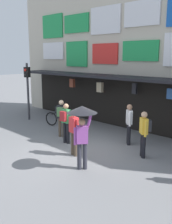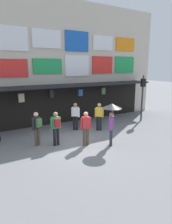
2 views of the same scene
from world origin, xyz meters
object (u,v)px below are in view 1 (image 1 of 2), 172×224
pedestrian_in_yellow (74,131)px  pedestrian_in_white (66,120)px  bicycle_parked (58,116)px  pedestrian_in_purple (61,116)px  pedestrian_in_black (129,122)px  pedestrian_with_umbrella (82,120)px  pedestrian_in_green (144,131)px  traffic_light_near (27,82)px

pedestrian_in_yellow → pedestrian_in_white: 1.44m
bicycle_parked → pedestrian_in_purple: size_ratio=0.77×
pedestrian_in_black → pedestrian_with_umbrella: bearing=-83.7°
pedestrian_in_yellow → pedestrian_in_black: size_ratio=1.00×
pedestrian_with_umbrella → pedestrian_in_green: 2.51m
pedestrian_in_yellow → pedestrian_in_black: bearing=73.5°
pedestrian_in_purple → pedestrian_in_yellow: same height
bicycle_parked → pedestrian_with_umbrella: pedestrian_with_umbrella is taller
pedestrian_in_purple → pedestrian_in_black: same height
pedestrian_in_purple → pedestrian_in_white: bearing=-29.2°
pedestrian_in_yellow → pedestrian_in_green: same height
bicycle_parked → pedestrian_in_purple: pedestrian_in_purple is taller
bicycle_parked → pedestrian_in_purple: bearing=-35.5°
pedestrian_with_umbrella → pedestrian_in_white: size_ratio=1.24×
pedestrian_with_umbrella → pedestrian_in_yellow: 1.41m
pedestrian_in_white → pedestrian_in_black: bearing=40.9°
pedestrian_in_purple → pedestrian_in_green: size_ratio=1.00×
pedestrian_in_white → pedestrian_in_black: size_ratio=1.00×
pedestrian_with_umbrella → pedestrian_in_yellow: pedestrian_with_umbrella is taller
pedestrian_in_white → pedestrian_in_black: (1.96, 1.70, -0.04)m
bicycle_parked → traffic_light_near: bearing=-161.3°
bicycle_parked → pedestrian_in_yellow: (4.06, -2.60, 0.55)m
pedestrian_in_green → pedestrian_in_yellow: bearing=-139.4°
pedestrian_in_black → pedestrian_in_green: 1.42m
pedestrian_with_umbrella → pedestrian_in_black: (-0.34, 3.05, -0.69)m
pedestrian_in_white → bicycle_parked: bearing=146.2°
traffic_light_near → pedestrian_in_white: (4.63, -1.27, -1.16)m
traffic_light_near → pedestrian_in_purple: 4.08m
pedestrian_in_black → pedestrian_in_green: (1.19, -0.78, 0.04)m
traffic_light_near → pedestrian_in_black: size_ratio=1.90×
pedestrian_in_white → pedestrian_in_yellow: bearing=-29.7°
traffic_light_near → pedestrian_in_white: traffic_light_near is taller
bicycle_parked → pedestrian_in_green: bearing=-9.2°
pedestrian_in_purple → pedestrian_in_green: bearing=6.8°
pedestrian_in_black → pedestrian_in_purple: bearing=-155.7°
pedestrian_with_umbrella → pedestrian_in_white: 2.75m
bicycle_parked → pedestrian_in_yellow: 4.85m
traffic_light_near → pedestrian_in_white: 4.94m
pedestrian_in_purple → pedestrian_in_green: 3.98m
traffic_light_near → pedestrian_in_white: size_ratio=1.90×
pedestrian_in_black → bicycle_parked: bearing=177.8°
pedestrian_in_purple → pedestrian_with_umbrella: (3.10, -1.80, 0.66)m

